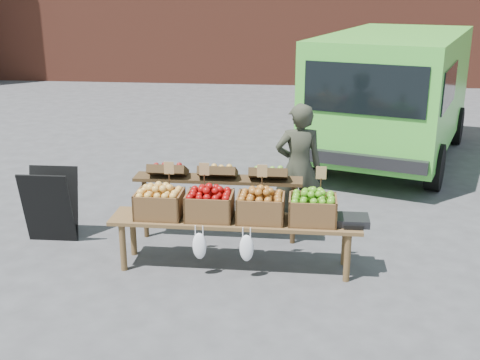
# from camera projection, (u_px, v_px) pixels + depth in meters

# --- Properties ---
(ground) EXTENTS (80.00, 80.00, 0.00)m
(ground) POSITION_uv_depth(u_px,v_px,m) (299.00, 287.00, 6.22)
(ground) COLOR #434245
(delivery_van) EXTENTS (3.68, 5.36, 2.20)m
(delivery_van) POSITION_uv_depth(u_px,v_px,m) (393.00, 97.00, 10.52)
(delivery_van) COLOR #4EC43D
(delivery_van) RESTS_ON ground
(vendor) EXTENTS (0.65, 0.49, 1.62)m
(vendor) POSITION_uv_depth(u_px,v_px,m) (298.00, 167.00, 7.49)
(vendor) COLOR #2F3225
(vendor) RESTS_ON ground
(chalkboard_sign) EXTENTS (0.60, 0.34, 0.91)m
(chalkboard_sign) POSITION_uv_depth(u_px,v_px,m) (51.00, 205.00, 7.22)
(chalkboard_sign) COLOR black
(chalkboard_sign) RESTS_ON ground
(back_table) EXTENTS (2.10, 0.44, 1.04)m
(back_table) POSITION_uv_depth(u_px,v_px,m) (218.00, 200.00, 7.20)
(back_table) COLOR #3C2A17
(back_table) RESTS_ON ground
(display_bench) EXTENTS (2.70, 0.56, 0.57)m
(display_bench) POSITION_uv_depth(u_px,v_px,m) (235.00, 243.00, 6.56)
(display_bench) COLOR brown
(display_bench) RESTS_ON ground
(crate_golden_apples) EXTENTS (0.50, 0.40, 0.28)m
(crate_golden_apples) POSITION_uv_depth(u_px,v_px,m) (160.00, 204.00, 6.51)
(crate_golden_apples) COLOR gold
(crate_golden_apples) RESTS_ON display_bench
(crate_russet_pears) EXTENTS (0.50, 0.40, 0.28)m
(crate_russet_pears) POSITION_uv_depth(u_px,v_px,m) (210.00, 206.00, 6.46)
(crate_russet_pears) COLOR maroon
(crate_russet_pears) RESTS_ON display_bench
(crate_red_apples) EXTENTS (0.50, 0.40, 0.28)m
(crate_red_apples) POSITION_uv_depth(u_px,v_px,m) (261.00, 208.00, 6.40)
(crate_red_apples) COLOR #9A5622
(crate_red_apples) RESTS_ON display_bench
(crate_green_apples) EXTENTS (0.50, 0.40, 0.28)m
(crate_green_apples) POSITION_uv_depth(u_px,v_px,m) (312.00, 210.00, 6.35)
(crate_green_apples) COLOR #457F0E
(crate_green_apples) RESTS_ON display_bench
(weighing_scale) EXTENTS (0.34, 0.30, 0.08)m
(weighing_scale) POSITION_uv_depth(u_px,v_px,m) (353.00, 220.00, 6.34)
(weighing_scale) COLOR black
(weighing_scale) RESTS_ON display_bench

